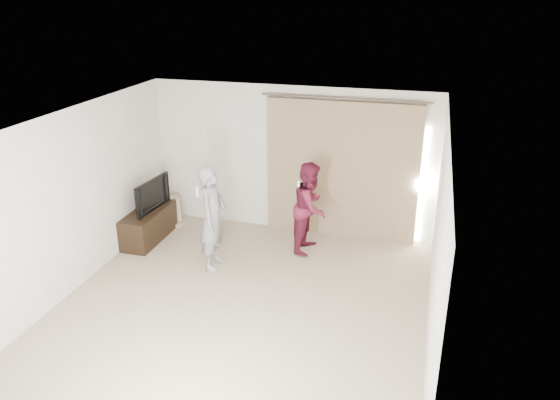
% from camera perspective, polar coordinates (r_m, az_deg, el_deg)
% --- Properties ---
extents(floor, '(5.50, 5.50, 0.00)m').
position_cam_1_polar(floor, '(7.71, -4.11, -11.12)').
color(floor, tan).
rests_on(floor, ground).
extents(wall_back, '(5.00, 0.04, 2.60)m').
position_cam_1_polar(wall_back, '(9.56, 1.19, 4.20)').
color(wall_back, white).
rests_on(wall_back, ground).
extents(wall_left, '(0.04, 5.50, 2.60)m').
position_cam_1_polar(wall_left, '(8.24, -20.98, -0.22)').
color(wall_left, white).
rests_on(wall_left, ground).
extents(ceiling, '(5.00, 5.50, 0.01)m').
position_cam_1_polar(ceiling, '(6.67, -4.70, 7.99)').
color(ceiling, white).
rests_on(ceiling, wall_back).
extents(curtain, '(2.80, 0.11, 2.46)m').
position_cam_1_polar(curtain, '(9.35, 6.52, 3.03)').
color(curtain, '#917959').
rests_on(curtain, ground).
extents(tv_console, '(0.49, 1.40, 0.54)m').
position_cam_1_polar(tv_console, '(9.81, -13.35, -2.36)').
color(tv_console, black).
rests_on(tv_console, ground).
extents(tv, '(0.21, 0.96, 0.55)m').
position_cam_1_polar(tv, '(9.61, -13.63, 0.61)').
color(tv, black).
rests_on(tv, tv_console).
extents(scratching_post, '(0.41, 0.41, 0.54)m').
position_cam_1_polar(scratching_post, '(10.27, -10.87, -1.35)').
color(scratching_post, tan).
rests_on(scratching_post, ground).
extents(person_man, '(0.42, 0.62, 1.68)m').
position_cam_1_polar(person_man, '(8.41, -7.04, -1.85)').
color(person_man, gray).
rests_on(person_man, ground).
extents(person_woman, '(0.64, 0.79, 1.53)m').
position_cam_1_polar(person_woman, '(8.94, 3.20, -0.75)').
color(person_woman, maroon).
rests_on(person_woman, ground).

